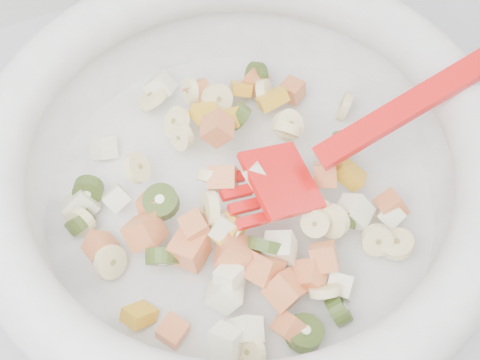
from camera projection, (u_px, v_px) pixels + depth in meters
name	position (u px, v px, depth m)	size (l,w,h in m)	color
mixing_bowl	(240.00, 171.00, 0.51)	(0.44, 0.40, 0.14)	white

